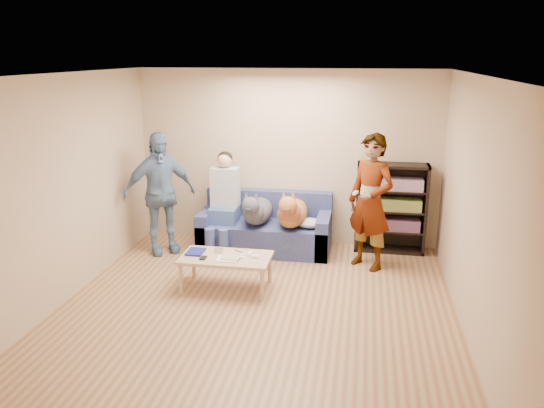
% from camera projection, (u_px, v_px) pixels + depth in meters
% --- Properties ---
extents(ground, '(5.00, 5.00, 0.00)m').
position_uv_depth(ground, '(253.00, 315.00, 5.90)').
color(ground, '#8F5C3C').
rests_on(ground, ground).
extents(ceiling, '(5.00, 5.00, 0.00)m').
position_uv_depth(ceiling, '(251.00, 75.00, 5.18)').
color(ceiling, white).
rests_on(ceiling, ground).
extents(wall_back, '(4.50, 0.00, 4.50)m').
position_uv_depth(wall_back, '(287.00, 158.00, 7.91)').
color(wall_back, tan).
rests_on(wall_back, ground).
extents(wall_front, '(4.50, 0.00, 4.50)m').
position_uv_depth(wall_front, '(165.00, 315.00, 3.17)').
color(wall_front, tan).
rests_on(wall_front, ground).
extents(wall_left, '(0.00, 5.00, 5.00)m').
position_uv_depth(wall_left, '(55.00, 193.00, 5.91)').
color(wall_left, tan).
rests_on(wall_left, ground).
extents(wall_right, '(0.00, 5.00, 5.00)m').
position_uv_depth(wall_right, '(478.00, 214.00, 5.16)').
color(wall_right, tan).
rests_on(wall_right, ground).
extents(blanket, '(0.36, 0.31, 0.13)m').
position_uv_depth(blanket, '(309.00, 223.00, 7.50)').
color(blanket, '#ABABB0').
rests_on(blanket, sofa).
extents(person_standing_right, '(0.79, 0.75, 1.82)m').
position_uv_depth(person_standing_right, '(371.00, 202.00, 6.99)').
color(person_standing_right, gray).
rests_on(person_standing_right, ground).
extents(person_standing_left, '(1.09, 0.97, 1.77)m').
position_uv_depth(person_standing_left, '(160.00, 193.00, 7.55)').
color(person_standing_left, '#6A8AA9').
rests_on(person_standing_left, ground).
extents(held_controller, '(0.07, 0.13, 0.03)m').
position_uv_depth(held_controller, '(355.00, 193.00, 6.79)').
color(held_controller, white).
rests_on(held_controller, person_standing_right).
extents(notebook_blue, '(0.20, 0.26, 0.03)m').
position_uv_depth(notebook_blue, '(196.00, 252.00, 6.58)').
color(notebook_blue, navy).
rests_on(notebook_blue, coffee_table).
extents(papers, '(0.26, 0.20, 0.02)m').
position_uv_depth(papers, '(228.00, 259.00, 6.36)').
color(papers, white).
rests_on(papers, coffee_table).
extents(magazine, '(0.22, 0.17, 0.01)m').
position_uv_depth(magazine, '(231.00, 257.00, 6.37)').
color(magazine, '#ACA989').
rests_on(magazine, coffee_table).
extents(camera_silver, '(0.11, 0.06, 0.05)m').
position_uv_depth(camera_silver, '(219.00, 250.00, 6.59)').
color(camera_silver, silver).
rests_on(camera_silver, coffee_table).
extents(controller_a, '(0.04, 0.13, 0.03)m').
position_uv_depth(controller_a, '(250.00, 254.00, 6.51)').
color(controller_a, white).
rests_on(controller_a, coffee_table).
extents(controller_b, '(0.09, 0.06, 0.03)m').
position_uv_depth(controller_b, '(255.00, 256.00, 6.42)').
color(controller_b, white).
rests_on(controller_b, coffee_table).
extents(headphone_cup_a, '(0.07, 0.07, 0.02)m').
position_uv_depth(headphone_cup_a, '(241.00, 257.00, 6.41)').
color(headphone_cup_a, white).
rests_on(headphone_cup_a, coffee_table).
extents(headphone_cup_b, '(0.07, 0.07, 0.02)m').
position_uv_depth(headphone_cup_b, '(243.00, 255.00, 6.49)').
color(headphone_cup_b, silver).
rests_on(headphone_cup_b, coffee_table).
extents(pen_orange, '(0.13, 0.06, 0.01)m').
position_uv_depth(pen_orange, '(221.00, 261.00, 6.32)').
color(pen_orange, orange).
rests_on(pen_orange, coffee_table).
extents(pen_black, '(0.13, 0.08, 0.01)m').
position_uv_depth(pen_black, '(239.00, 251.00, 6.62)').
color(pen_black, black).
rests_on(pen_black, coffee_table).
extents(wallet, '(0.07, 0.12, 0.02)m').
position_uv_depth(wallet, '(203.00, 258.00, 6.39)').
color(wallet, black).
rests_on(wallet, coffee_table).
extents(sofa, '(1.90, 0.85, 0.82)m').
position_uv_depth(sofa, '(266.00, 230.00, 7.84)').
color(sofa, '#515B93').
rests_on(sofa, ground).
extents(person_seated, '(0.40, 0.73, 1.47)m').
position_uv_depth(person_seated, '(224.00, 199.00, 7.69)').
color(person_seated, '#3C5A84').
rests_on(person_seated, sofa).
extents(dog_gray, '(0.40, 1.24, 0.58)m').
position_uv_depth(dog_gray, '(257.00, 211.00, 7.60)').
color(dog_gray, '#484C51').
rests_on(dog_gray, sofa).
extents(dog_tan, '(0.42, 1.17, 0.61)m').
position_uv_depth(dog_tan, '(292.00, 212.00, 7.49)').
color(dog_tan, '#AC6B34').
rests_on(dog_tan, sofa).
extents(coffee_table, '(1.10, 0.60, 0.42)m').
position_uv_depth(coffee_table, '(226.00, 260.00, 6.48)').
color(coffee_table, tan).
rests_on(coffee_table, ground).
extents(bookshelf, '(1.00, 0.34, 1.30)m').
position_uv_depth(bookshelf, '(391.00, 206.00, 7.66)').
color(bookshelf, black).
rests_on(bookshelf, ground).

